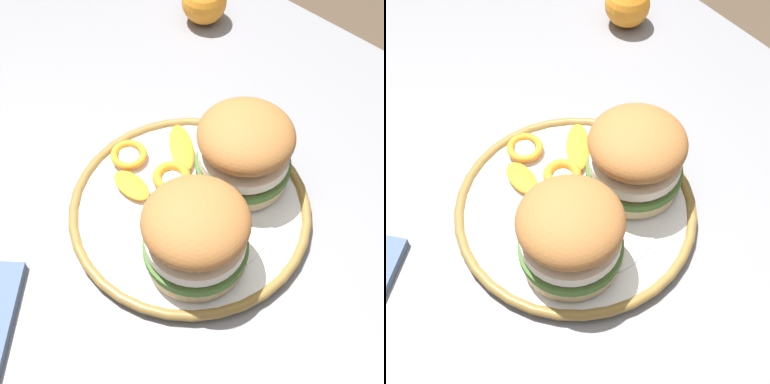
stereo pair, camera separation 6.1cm
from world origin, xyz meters
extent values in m
cube|color=gray|center=(0.00, 0.00, 0.76)|extent=(1.23, 0.85, 0.03)
cube|color=gray|center=(0.55, -0.36, 0.37)|extent=(0.06, 0.06, 0.74)
cylinder|color=white|center=(0.07, 0.00, 0.78)|extent=(0.27, 0.27, 0.01)
torus|color=olive|center=(0.07, 0.00, 0.78)|extent=(0.29, 0.29, 0.01)
cylinder|color=white|center=(0.07, 0.00, 0.79)|extent=(0.20, 0.20, 0.00)
cylinder|color=beige|center=(0.05, -0.08, 0.80)|extent=(0.11, 0.11, 0.02)
cylinder|color=#477033|center=(0.05, -0.08, 0.81)|extent=(0.12, 0.12, 0.01)
cylinder|color=#BC3828|center=(0.05, -0.08, 0.82)|extent=(0.10, 0.10, 0.01)
cylinder|color=silver|center=(0.05, -0.08, 0.83)|extent=(0.11, 0.11, 0.01)
ellipsoid|color=#A36633|center=(0.05, -0.08, 0.86)|extent=(0.14, 0.14, 0.05)
cylinder|color=beige|center=(0.01, 0.05, 0.80)|extent=(0.11, 0.11, 0.02)
cylinder|color=#477033|center=(0.01, 0.05, 0.81)|extent=(0.12, 0.12, 0.01)
cylinder|color=#BC3828|center=(0.01, 0.05, 0.82)|extent=(0.10, 0.10, 0.01)
cylinder|color=silver|center=(0.01, 0.05, 0.83)|extent=(0.11, 0.11, 0.01)
ellipsoid|color=#A36633|center=(0.01, 0.05, 0.86)|extent=(0.13, 0.13, 0.05)
torus|color=orange|center=(0.18, 0.00, 0.79)|extent=(0.07, 0.07, 0.01)
cylinder|color=#F4E5C6|center=(0.18, 0.00, 0.79)|extent=(0.03, 0.03, 0.00)
ellipsoid|color=orange|center=(0.14, 0.03, 0.79)|extent=(0.06, 0.03, 0.01)
ellipsoid|color=orange|center=(0.14, -0.06, 0.79)|extent=(0.08, 0.07, 0.01)
torus|color=orange|center=(0.11, -0.01, 0.80)|extent=(0.06, 0.06, 0.01)
cylinder|color=#F4E5C6|center=(0.11, -0.01, 0.79)|extent=(0.03, 0.03, 0.00)
sphere|color=orange|center=(0.31, -0.29, 0.81)|extent=(0.07, 0.07, 0.07)
camera|label=1|loc=(-0.20, 0.28, 1.34)|focal=52.52mm
camera|label=2|loc=(-0.24, 0.23, 1.34)|focal=52.52mm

